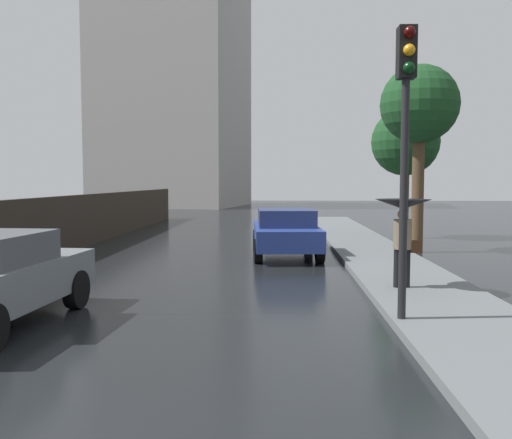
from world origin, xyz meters
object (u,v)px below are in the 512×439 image
Objects in this scene: traffic_light at (406,118)px; street_tree_near at (405,143)px; street_tree_mid at (419,107)px; pedestrian_with_umbrella_far at (403,217)px; car_blue_near_kerb at (286,232)px.

traffic_light is 13.35m from street_tree_near.
street_tree_mid reaches higher than street_tree_near.
traffic_light is (-0.55, -2.48, 1.62)m from pedestrian_with_umbrella_far.
street_tree_near is at bearing 82.62° from street_tree_mid.
traffic_light reaches higher than pedestrian_with_umbrella_far.
pedestrian_with_umbrella_far is 0.40× the size of traffic_light.
street_tree_mid is (-0.54, -4.20, 0.79)m from street_tree_near.
pedestrian_with_umbrella_far is 11.02m from street_tree_near.
car_blue_near_kerb is 8.28m from traffic_light.
street_tree_near is (2.95, 13.01, 0.53)m from traffic_light.
pedestrian_with_umbrella_far is 0.30× the size of street_tree_mid.
traffic_light is 0.86× the size of street_tree_near.
street_tree_near reaches higher than traffic_light.
street_tree_near is at bearing 45.38° from car_blue_near_kerb.
pedestrian_with_umbrella_far is at bearing -70.74° from car_blue_near_kerb.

